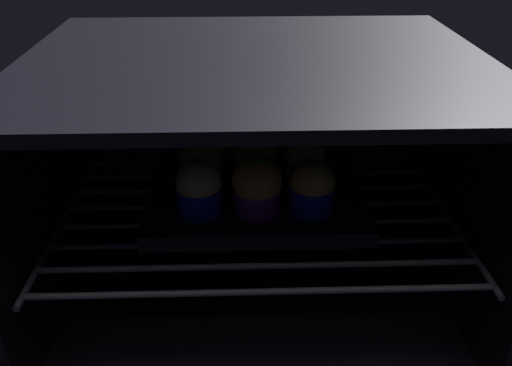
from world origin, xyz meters
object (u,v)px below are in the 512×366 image
muffin_row1_col2 (304,162)px  baking_tray (256,200)px  muffin_row1_col0 (203,164)px  muffin_row0_col0 (199,189)px  muffin_row0_col2 (312,188)px  muffin_row1_col1 (256,161)px  muffin_row0_col1 (254,186)px

muffin_row1_col2 → baking_tray: bearing=-152.2°
baking_tray → muffin_row1_col0: (-7.62, 3.75, 4.07)cm
muffin_row0_col0 → muffin_row0_col2: (15.30, -0.05, -0.17)cm
muffin_row0_col2 → muffin_row1_col1: size_ratio=0.89×
muffin_row1_col2 → muffin_row1_col1: bearing=-178.0°
muffin_row0_col0 → muffin_row1_col1: size_ratio=0.92×
baking_tray → muffin_row0_col0: (-7.80, -3.63, 4.06)cm
baking_tray → muffin_row1_col0: muffin_row1_col0 is taller
muffin_row1_col1 → muffin_row0_col0: bearing=-137.9°
baking_tray → muffin_row1_col2: size_ratio=3.99×
muffin_row0_col2 → muffin_row1_col0: size_ratio=0.95×
muffin_row0_col1 → baking_tray: bearing=84.2°
muffin_row0_col1 → muffin_row0_col2: size_ratio=1.17×
baking_tray → muffin_row1_col2: 9.09cm
muffin_row0_col1 → muffin_row1_col1: bearing=85.9°
baking_tray → muffin_row1_col0: bearing=153.8°
muffin_row0_col2 → muffin_row1_col2: size_ratio=0.97×
baking_tray → muffin_row0_col2: muffin_row0_col2 is taller
baking_tray → muffin_row0_col2: 9.21cm
baking_tray → muffin_row0_col0: size_ratio=3.98×
muffin_row0_col0 → muffin_row1_col2: same height
muffin_row0_col1 → muffin_row1_col0: muffin_row0_col1 is taller
muffin_row0_col2 → muffin_row1_col1: 10.33cm
muffin_row0_col1 → muffin_row1_col0: (-7.24, 7.44, -0.27)cm
muffin_row1_col0 → muffin_row1_col2: 14.85cm
baking_tray → muffin_row0_col1: (-0.38, -3.69, 4.34)cm
muffin_row1_col1 → muffin_row1_col2: bearing=2.0°
muffin_row0_col0 → muffin_row0_col1: muffin_row0_col1 is taller
muffin_row0_col0 → muffin_row1_col0: size_ratio=0.98×
muffin_row0_col1 → muffin_row1_col2: size_ratio=1.13×
muffin_row0_col0 → muffin_row1_col2: 16.77cm
baking_tray → muffin_row1_col2: muffin_row1_col2 is taller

